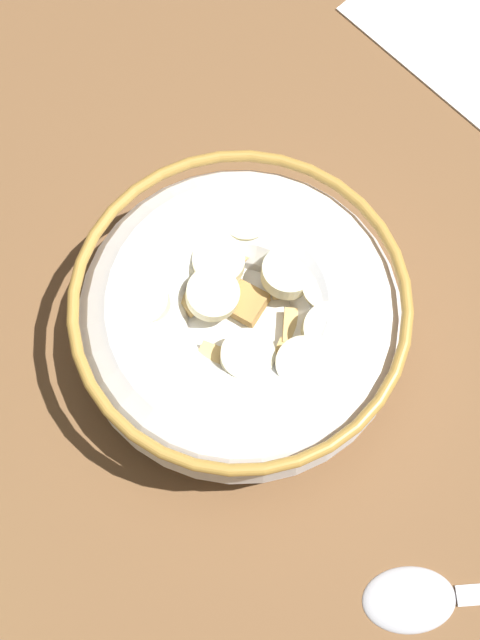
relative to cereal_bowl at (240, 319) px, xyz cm
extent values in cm
cube|color=brown|center=(0.01, -0.01, -4.17)|extent=(130.17, 130.17, 2.00)
cylinder|color=white|center=(0.01, -0.01, -2.87)|extent=(9.19, 9.19, 0.60)
torus|color=white|center=(0.01, -0.01, -0.26)|extent=(16.71, 16.71, 5.82)
torus|color=#B28438|center=(0.01, -0.01, 2.35)|extent=(16.80, 16.80, 0.60)
cylinder|color=white|center=(0.01, -0.01, 0.12)|extent=(13.21, 13.21, 0.40)
cube|color=#AD7F42|center=(-1.28, 4.08, 0.91)|extent=(2.12, 2.14, 0.87)
cube|color=#AD7F42|center=(-3.48, 2.85, 0.64)|extent=(2.59, 2.59, 0.85)
cube|color=#AD7F42|center=(0.29, -4.72, 0.68)|extent=(2.30, 2.33, 0.92)
cube|color=tan|center=(2.70, -0.44, 0.75)|extent=(2.48, 2.43, 1.06)
cube|color=#AD7F42|center=(-0.18, -0.66, 0.70)|extent=(2.04, 1.98, 0.99)
cube|color=tan|center=(-1.38, -2.77, 0.81)|extent=(2.54, 2.56, 0.95)
cube|color=#AD7F42|center=(4.48, 2.89, 0.81)|extent=(2.56, 2.56, 0.82)
cube|color=tan|center=(-3.06, -0.70, 0.65)|extent=(2.38, 2.37, 0.86)
cube|color=tan|center=(-3.22, -3.61, 0.70)|extent=(2.34, 2.30, 0.96)
cube|color=tan|center=(1.71, -3.29, 0.87)|extent=(2.43, 2.39, 1.01)
cube|color=#AD7F42|center=(0.15, 5.32, 0.87)|extent=(2.00, 1.97, 0.89)
cube|color=tan|center=(-5.08, 1.64, 0.89)|extent=(2.08, 2.05, 0.91)
cube|color=#B78947|center=(2.54, 3.00, 0.74)|extent=(2.62, 2.62, 0.96)
cube|color=#AD7F42|center=(-4.86, -0.61, 0.88)|extent=(2.12, 2.12, 0.83)
cube|color=tan|center=(-3.34, 1.15, 0.66)|extent=(1.97, 1.90, 1.01)
cube|color=#AD7F42|center=(2.26, 5.22, 0.93)|extent=(1.89, 1.87, 0.85)
cube|color=#B78947|center=(4.54, 0.28, 0.73)|extent=(2.63, 2.62, 1.04)
cube|color=#AD7F42|center=(4.99, -2.11, 0.66)|extent=(2.63, 2.63, 1.01)
cube|color=tan|center=(0.40, 2.96, 0.68)|extent=(1.94, 1.95, 0.84)
cylinder|color=#F9EFC6|center=(-2.59, 4.42, 1.67)|extent=(3.79, 3.77, 1.15)
cylinder|color=#F4EABC|center=(-4.04, 1.37, 2.04)|extent=(3.60, 3.61, 1.31)
cylinder|color=#F4EABC|center=(-1.32, -2.69, 1.71)|extent=(3.71, 3.79, 1.33)
cylinder|color=beige|center=(1.82, -4.45, 1.66)|extent=(3.71, 3.71, 0.90)
cylinder|color=#F4EABC|center=(-1.41, 2.06, 1.59)|extent=(3.27, 3.28, 1.08)
cylinder|color=beige|center=(1.52, 0.48, 1.77)|extent=(3.73, 3.66, 1.28)
cylinder|color=#F4EABC|center=(-4.41, -0.79, 1.89)|extent=(3.03, 3.01, 1.38)
cylinder|color=#F4EABC|center=(4.32, 1.96, 2.08)|extent=(3.18, 3.15, 1.20)
cylinder|color=beige|center=(2.04, -1.71, 1.68)|extent=(3.60, 3.59, 0.94)
cylinder|color=#F9EFC6|center=(-3.54, -2.81, 1.82)|extent=(3.78, 3.73, 1.30)
cylinder|color=beige|center=(5.17, 0.01, 1.69)|extent=(3.38, 3.41, 1.18)
ellipsoid|color=#B7B7BC|center=(-13.42, 8.49, -2.77)|extent=(5.63, 5.11, 0.80)
cube|color=white|center=(-3.04, -23.58, -3.02)|extent=(14.45, 11.52, 0.30)
camera|label=1|loc=(-6.32, 12.90, 40.57)|focal=47.47mm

